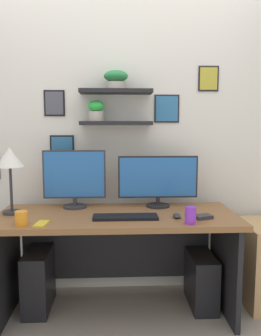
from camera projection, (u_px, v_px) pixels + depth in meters
The scene contains 14 objects.
ground_plane at pixel (117, 313), 2.51m from camera, with size 8.00×8.00×0.00m, color gray.
back_wall_assembly at pixel (116, 128), 2.77m from camera, with size 4.40×0.24×2.70m.
desk at pixel (117, 240), 2.50m from camera, with size 1.70×0.68×0.75m.
monitor_left at pixel (74, 178), 2.59m from camera, with size 0.48×0.18×0.44m.
monitor_right at pixel (158, 180), 2.62m from camera, with size 0.61×0.18×0.39m.
keyboard at pixel (125, 217), 2.30m from camera, with size 0.44×0.14×0.02m, color black.
computer_mouse at pixel (177, 216), 2.31m from camera, with size 0.06×0.09×0.03m, color #2D2D33.
desk_lamp at pixel (10, 161), 2.38m from camera, with size 0.19×0.19×0.47m.
cell_phone at pixel (42, 224), 2.16m from camera, with size 0.07×0.14×0.01m, color yellow.
coffee_mug at pixel (21, 218), 2.14m from camera, with size 0.08×0.08×0.09m, color orange.
scissors_tray at pixel (203, 217), 2.30m from camera, with size 0.12×0.08×0.02m, color #2D2D33.
water_cup at pixel (190, 215), 2.17m from camera, with size 0.07×0.07×0.11m, color purple.
computer_tower_left at pixel (39, 280), 2.55m from camera, with size 0.18×0.40×0.45m, color black.
computer_tower_right at pixel (201, 280), 2.60m from camera, with size 0.18×0.40×0.40m, color black.
Camera 1 is at (-0.02, -2.36, 1.37)m, focal length 36.32 mm.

